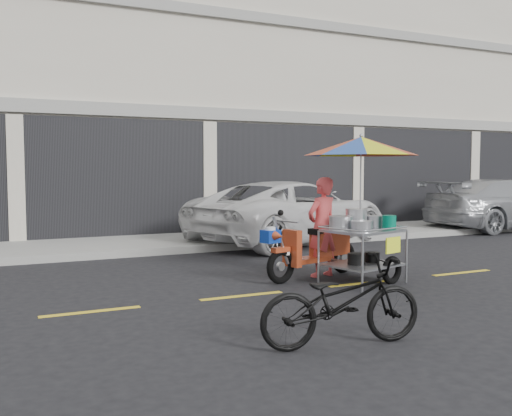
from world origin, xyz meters
name	(u,v)px	position (x,y,z in m)	size (l,w,h in m)	color
ground	(363,283)	(0.00, 0.00, 0.00)	(90.00, 90.00, 0.00)	black
sidewalk	(225,238)	(0.00, 5.50, 0.07)	(45.00, 3.00, 0.15)	gray
shophouse_block	(244,93)	(2.82, 10.59, 4.24)	(36.00, 8.11, 10.40)	beige
centerline	(363,283)	(0.00, 0.00, 0.00)	(42.00, 0.10, 0.01)	gold
white_pickup	(291,212)	(1.31, 4.60, 0.72)	(2.39, 5.19, 1.44)	silver
silver_pickup	(506,204)	(8.18, 4.47, 0.72)	(2.01, 4.95, 1.44)	#ADB0B5
near_bicycle	(342,302)	(-2.01, -2.41, 0.44)	(0.58, 1.68, 0.88)	black
food_vendor_rig	(346,189)	(-0.09, 0.33, 1.42)	(2.57, 2.11, 2.27)	black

